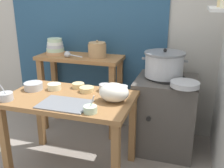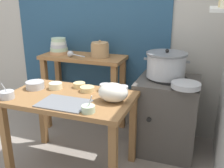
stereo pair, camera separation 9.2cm
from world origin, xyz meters
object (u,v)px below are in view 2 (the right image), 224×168
Objects in this scene: steamer_pot at (166,65)px; prep_bowl_4 at (79,85)px; prep_bowl_6 at (56,86)px; prep_bowl_7 at (87,89)px; plastic_bag at (113,92)px; prep_table at (70,108)px; wide_pan at (186,85)px; ladle at (71,54)px; bowl_stack_enamel at (59,47)px; prep_bowl_5 at (105,87)px; clay_pot at (100,50)px; prep_bowl_3 at (35,85)px; prep_bowl_2 at (7,95)px; back_shelf_table at (84,74)px; prep_bowl_1 at (122,89)px; serving_tray at (64,103)px; stove_block at (166,115)px; prep_bowl_0 at (88,109)px.

prep_bowl_4 is (-0.74, -0.42, -0.16)m from steamer_pot.
prep_bowl_6 reaches higher than prep_bowl_7.
plastic_bag reaches higher than prep_bowl_7.
prep_table is 4.30× the size of wide_pan.
ladle is 1.99× the size of prep_bowl_6.
prep_bowl_6 is (0.32, -0.64, -0.23)m from bowl_stack_enamel.
wide_pan is 0.71m from prep_bowl_5.
prep_bowl_3 is at bearing -118.40° from clay_pot.
clay_pot is 1.38× the size of prep_bowl_2.
bowl_stack_enamel is (-1.26, 0.11, 0.08)m from steamer_pot.
prep_bowl_6 is at bearing 169.79° from plastic_bag.
prep_bowl_7 is (-0.15, -0.07, -0.01)m from prep_bowl_5.
wide_pan is 1.18m from prep_bowl_6.
ladle is 2.17× the size of prep_bowl_4.
back_shelf_table is 0.57m from prep_bowl_4.
prep_bowl_2 reaches higher than prep_bowl_1.
prep_bowl_2 is at bearing -103.88° from prep_bowl_3.
wide_pan is at bearing -11.63° from ladle.
steamer_pot is 4.23× the size of prep_bowl_1.
serving_tray is (0.27, -0.93, 0.05)m from back_shelf_table.
steamer_pot reaches higher than prep_bowl_7.
clay_pot is at bearing 100.98° from prep_bowl_7.
prep_bowl_5 is (0.71, 0.46, -0.00)m from prep_bowl_2.
stove_block is (0.99, -0.13, -0.30)m from back_shelf_table.
prep_table is 7.62× the size of prep_bowl_2.
prep_bowl_1 is at bearing -50.71° from clay_pot.
steamer_pot is at bearing 62.71° from plastic_bag.
wide_pan is 2.07× the size of prep_bowl_6.
clay_pot is 1.41× the size of prep_bowl_0.
prep_bowl_2 reaches higher than prep_bowl_0.
back_shelf_table is at bearing -180.00° from clay_pot.
back_shelf_table is 2.40× the size of serving_tray.
bowl_stack_enamel is at bearing 134.31° from prep_bowl_4.
prep_bowl_2 is (-0.24, -0.98, 0.08)m from back_shelf_table.
plastic_bag reaches higher than stove_block.
steamer_pot is 1.00m from prep_bowl_0.
prep_bowl_5 reaches higher than stove_block.
bowl_stack_enamel is 0.78m from prep_bowl_4.
back_shelf_table is 8.46× the size of prep_bowl_4.
prep_bowl_4 is at bearing 28.93° from prep_bowl_6.
wide_pan is (0.96, -0.37, -0.18)m from clay_pot.
back_shelf_table is 0.72m from prep_bowl_3.
prep_bowl_0 is 0.50m from prep_bowl_1.
prep_bowl_2 is at bearing -151.85° from prep_bowl_1.
prep_bowl_1 reaches higher than prep_bowl_4.
clay_pot is 0.50× the size of serving_tray.
prep_bowl_2 is 1.17× the size of prep_bowl_6.
ladle reaches higher than prep_bowl_6.
serving_tray is 0.33m from prep_bowl_7.
plastic_bag is at bearing -145.63° from wide_pan.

